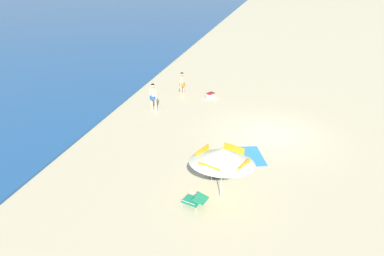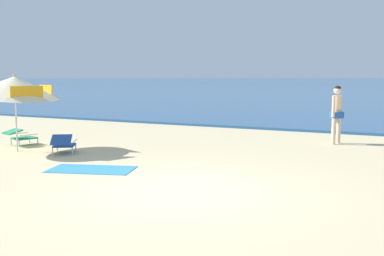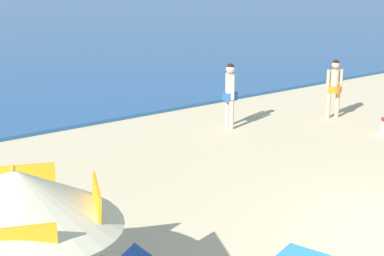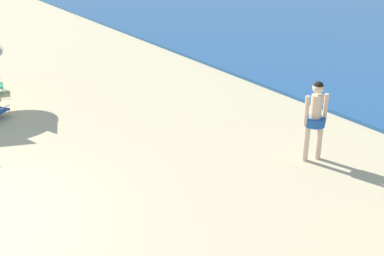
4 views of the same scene
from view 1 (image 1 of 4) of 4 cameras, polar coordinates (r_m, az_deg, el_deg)
ground_plane at (r=16.98m, az=13.61°, el=-1.03°), size 800.00×800.00×0.00m
beach_umbrella_striped_main at (r=11.11m, az=5.46°, el=-4.94°), size 2.69×2.65×2.13m
lounge_chair_under_umbrella at (r=11.41m, az=0.53°, el=-12.71°), size 0.74×0.96×0.49m
lounge_chair_beside_umbrella at (r=13.05m, az=4.85°, el=-7.46°), size 0.92×1.03×0.52m
person_standing_near_shore at (r=21.64m, az=-1.78°, el=8.13°), size 0.47×0.41×1.66m
person_standing_beside at (r=19.18m, az=-6.93°, el=5.81°), size 0.42×0.49×1.72m
cooler_box at (r=21.44m, az=3.33°, el=5.79°), size 0.61×0.56×0.43m
beach_towel at (r=14.74m, az=10.72°, el=-4.92°), size 1.99×1.40×0.01m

